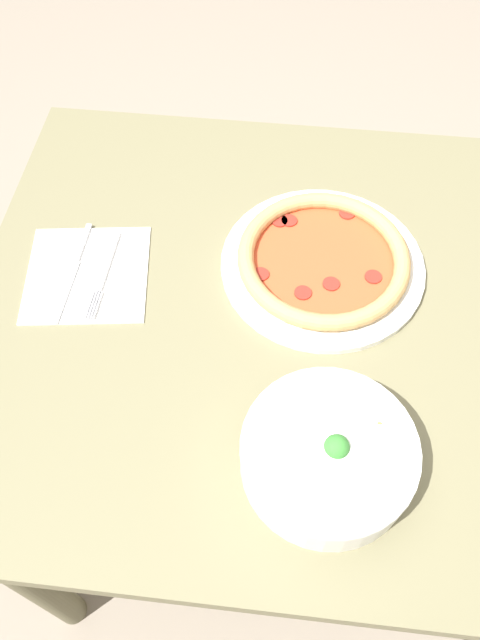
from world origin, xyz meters
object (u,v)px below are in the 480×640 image
pizza (323,261)px  fork (105,273)px  knife (74,267)px  bowl (328,454)px

pizza → fork: size_ratio=1.87×
pizza → knife: pizza is taller
knife → bowl: bearing=57.5°
bowl → fork: (0.35, -0.27, -0.03)m
fork → knife: same height
pizza → fork: pizza is taller
pizza → bowl: size_ratio=1.44×
knife → pizza: bearing=98.7°
pizza → knife: bearing=6.7°
bowl → knife: 0.49m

